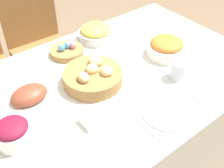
% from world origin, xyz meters
% --- Properties ---
extents(ground_plane, '(12.00, 12.00, 0.00)m').
position_xyz_m(ground_plane, '(0.00, 0.00, 0.00)').
color(ground_plane, '#7F664C').
extents(dining_table, '(1.67, 1.01, 0.73)m').
position_xyz_m(dining_table, '(0.00, 0.00, 0.36)').
color(dining_table, silver).
rests_on(dining_table, ground).
extents(chair_far_center, '(0.44, 0.44, 0.98)m').
position_xyz_m(chair_far_center, '(0.03, 0.88, 0.52)').
color(chair_far_center, olive).
rests_on(chair_far_center, ground).
extents(bread_basket, '(0.30, 0.30, 0.11)m').
position_xyz_m(bread_basket, '(-0.06, 0.03, 0.77)').
color(bread_basket, '#9E7542').
rests_on(bread_basket, dining_table).
extents(egg_basket, '(0.19, 0.19, 0.08)m').
position_xyz_m(egg_basket, '(-0.03, 0.33, 0.75)').
color(egg_basket, '#9E7542').
rests_on(egg_basket, dining_table).
extents(ham_platter, '(0.27, 0.19, 0.08)m').
position_xyz_m(ham_platter, '(-0.37, 0.11, 0.75)').
color(ham_platter, silver).
rests_on(ham_platter, dining_table).
extents(pineapple_bowl, '(0.22, 0.22, 0.10)m').
position_xyz_m(pineapple_bowl, '(0.19, 0.36, 0.77)').
color(pineapple_bowl, silver).
rests_on(pineapple_bowl, dining_table).
extents(carrot_bowl, '(0.21, 0.21, 0.11)m').
position_xyz_m(carrot_bowl, '(0.40, -0.03, 0.78)').
color(carrot_bowl, silver).
rests_on(carrot_bowl, dining_table).
extents(beet_salad_bowl, '(0.16, 0.16, 0.10)m').
position_xyz_m(beet_salad_bowl, '(-0.52, -0.07, 0.78)').
color(beet_salad_bowl, silver).
rests_on(beet_salad_bowl, dining_table).
extents(dinner_plate, '(0.23, 0.23, 0.01)m').
position_xyz_m(dinner_plate, '(0.07, -0.35, 0.73)').
color(dinner_plate, silver).
rests_on(dinner_plate, dining_table).
extents(fork, '(0.02, 0.19, 0.00)m').
position_xyz_m(fork, '(-0.07, -0.35, 0.73)').
color(fork, '#B7B7BC').
rests_on(fork, dining_table).
extents(knife, '(0.02, 0.19, 0.00)m').
position_xyz_m(knife, '(0.22, -0.35, 0.73)').
color(knife, '#B7B7BC').
rests_on(knife, dining_table).
extents(spoon, '(0.02, 0.19, 0.00)m').
position_xyz_m(spoon, '(0.25, -0.35, 0.73)').
color(spoon, '#B7B7BC').
rests_on(spoon, dining_table).
extents(drinking_cup, '(0.08, 0.08, 0.10)m').
position_xyz_m(drinking_cup, '(0.30, -0.20, 0.78)').
color(drinking_cup, silver).
rests_on(drinking_cup, dining_table).
extents(butter_dish, '(0.13, 0.08, 0.03)m').
position_xyz_m(butter_dish, '(-0.20, -0.18, 0.74)').
color(butter_dish, silver).
rests_on(butter_dish, dining_table).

